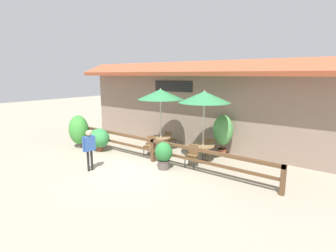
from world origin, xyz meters
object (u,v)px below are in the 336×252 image
at_px(dining_table_near, 161,140).
at_px(potted_plant_entrance_palm, 79,130).
at_px(chair_middle_streetside, 192,155).
at_px(potted_plant_broad_leaf, 223,131).
at_px(patio_umbrella_near, 160,94).
at_px(chair_middle_wallside, 210,146).
at_px(chair_near_wallside, 170,139).
at_px(potted_plant_small_flowering, 164,154).
at_px(patio_umbrella_middle, 204,97).
at_px(chair_near_streetside, 150,145).
at_px(dining_table_middle, 203,148).
at_px(potted_plant_tall_tropical, 99,138).
at_px(pedestrian, 89,145).

height_order(dining_table_near, potted_plant_entrance_palm, potted_plant_entrance_palm).
relative_size(chair_middle_streetside, potted_plant_broad_leaf, 0.47).
bearing_deg(patio_umbrella_near, chair_middle_wallside, 17.53).
xyz_separation_m(chair_near_wallside, potted_plant_small_flowering, (1.52, -2.39, 0.10)).
bearing_deg(dining_table_near, patio_umbrella_middle, -1.44).
xyz_separation_m(chair_near_wallside, chair_middle_streetside, (2.26, -1.52, 0.00)).
height_order(chair_near_streetside, chair_middle_streetside, same).
bearing_deg(potted_plant_small_flowering, dining_table_middle, 64.63).
height_order(potted_plant_tall_tropical, pedestrian, pedestrian).
xyz_separation_m(chair_middle_streetside, potted_plant_small_flowering, (-0.73, -0.88, 0.10)).
bearing_deg(patio_umbrella_near, potted_plant_entrance_palm, -153.14).
bearing_deg(potted_plant_entrance_palm, chair_middle_streetside, 10.03).
xyz_separation_m(potted_plant_small_flowering, potted_plant_broad_leaf, (1.04, 2.92, 0.54)).
bearing_deg(patio_umbrella_near, potted_plant_tall_tropical, -144.74).
relative_size(chair_near_streetside, patio_umbrella_middle, 0.29).
relative_size(chair_near_wallside, chair_middle_streetside, 1.00).
distance_m(chair_middle_streetside, potted_plant_entrance_palm, 6.06).
distance_m(chair_near_wallside, potted_plant_broad_leaf, 2.69).
bearing_deg(dining_table_middle, chair_middle_wallside, 94.59).
xyz_separation_m(patio_umbrella_middle, potted_plant_small_flowering, (-0.78, -1.64, -2.11)).
bearing_deg(dining_table_middle, potted_plant_entrance_palm, -163.15).
xyz_separation_m(dining_table_near, dining_table_middle, (2.30, -0.06, 0.00)).
relative_size(chair_middle_wallside, potted_plant_small_flowering, 0.82).
height_order(patio_umbrella_near, dining_table_near, patio_umbrella_near).
height_order(dining_table_middle, potted_plant_entrance_palm, potted_plant_entrance_palm).
relative_size(patio_umbrella_middle, potted_plant_tall_tropical, 2.70).
bearing_deg(potted_plant_broad_leaf, pedestrian, -123.44).
height_order(chair_near_wallside, chair_middle_streetside, same).
bearing_deg(pedestrian, patio_umbrella_middle, -36.70).
height_order(chair_near_streetside, potted_plant_entrance_palm, potted_plant_entrance_palm).
relative_size(patio_umbrella_middle, dining_table_middle, 3.17).
bearing_deg(chair_middle_wallside, potted_plant_entrance_palm, 12.30).
height_order(dining_table_middle, potted_plant_tall_tropical, potted_plant_tall_tropical).
distance_m(patio_umbrella_near, potted_plant_tall_tropical, 3.56).
xyz_separation_m(patio_umbrella_near, potted_plant_entrance_palm, (-3.70, -1.87, -1.82)).
relative_size(dining_table_middle, chair_middle_wallside, 1.08).
distance_m(dining_table_near, dining_table_middle, 2.30).
bearing_deg(patio_umbrella_near, chair_middle_streetside, -20.03).
xyz_separation_m(chair_near_streetside, patio_umbrella_middle, (2.34, 0.64, 2.21)).
relative_size(patio_umbrella_middle, potted_plant_small_flowering, 2.80).
bearing_deg(chair_near_wallside, dining_table_near, 87.83).
xyz_separation_m(dining_table_near, chair_middle_streetside, (2.25, -0.82, -0.09)).
xyz_separation_m(patio_umbrella_near, chair_middle_wallside, (2.23, 0.71, -2.21)).
height_order(chair_middle_streetside, potted_plant_tall_tropical, potted_plant_tall_tropical).
bearing_deg(potted_plant_tall_tropical, chair_middle_wallside, 27.35).
relative_size(chair_middle_streetside, potted_plant_entrance_palm, 0.54).
height_order(potted_plant_small_flowering, pedestrian, pedestrian).
bearing_deg(dining_table_near, potted_plant_broad_leaf, 25.49).
bearing_deg(dining_table_near, pedestrian, -99.35).
height_order(patio_umbrella_middle, potted_plant_small_flowering, patio_umbrella_middle).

